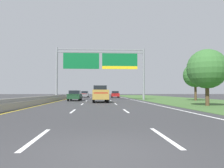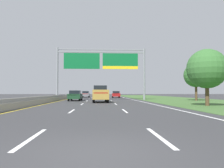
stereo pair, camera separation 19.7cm
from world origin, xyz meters
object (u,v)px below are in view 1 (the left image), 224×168
at_px(pickup_truck_gold, 100,94).
at_px(roadside_tree_mid, 195,75).
at_px(overhead_sign_gantry, 101,63).
at_px(car_darkgreen_left_lane_sedan, 75,95).
at_px(car_navy_centre_lane_suv, 99,93).
at_px(car_red_right_lane_sedan, 115,94).
at_px(car_grey_left_lane_sedan, 85,94).
at_px(roadside_tree_near, 207,69).

bearing_deg(pickup_truck_gold, roadside_tree_mid, -74.81).
xyz_separation_m(overhead_sign_gantry, car_darkgreen_left_lane_sedan, (-3.96, -3.08, -5.42)).
distance_m(pickup_truck_gold, car_darkgreen_left_lane_sedan, 6.33).
relative_size(overhead_sign_gantry, car_navy_centre_lane_suv, 3.17).
height_order(pickup_truck_gold, car_navy_centre_lane_suv, pickup_truck_gold).
bearing_deg(car_red_right_lane_sedan, pickup_truck_gold, 171.57).
bearing_deg(overhead_sign_gantry, roadside_tree_mid, -14.31).
bearing_deg(car_navy_centre_lane_suv, car_grey_left_lane_sedan, 14.51).
distance_m(car_navy_centre_lane_suv, car_grey_left_lane_sedan, 15.70).
distance_m(car_red_right_lane_sedan, car_grey_left_lane_sedan, 8.09).
height_order(overhead_sign_gantry, car_red_right_lane_sedan, overhead_sign_gantry).
height_order(car_red_right_lane_sedan, roadside_tree_near, roadside_tree_near).
bearing_deg(car_darkgreen_left_lane_sedan, car_navy_centre_lane_suv, -29.05).
xyz_separation_m(car_grey_left_lane_sedan, roadside_tree_near, (13.80, -35.30, 2.73)).
xyz_separation_m(overhead_sign_gantry, car_red_right_lane_sedan, (3.63, 15.43, -5.42)).
distance_m(pickup_truck_gold, roadside_tree_mid, 15.75).
bearing_deg(car_navy_centre_lane_suv, pickup_truck_gold, -178.15).
relative_size(car_darkgreen_left_lane_sedan, roadside_tree_mid, 0.76).
height_order(pickup_truck_gold, car_grey_left_lane_sedan, pickup_truck_gold).
xyz_separation_m(pickup_truck_gold, car_navy_centre_lane_suv, (-0.08, 11.55, 0.02)).
height_order(car_navy_centre_lane_suv, roadside_tree_mid, roadside_tree_mid).
bearing_deg(car_navy_centre_lane_suv, roadside_tree_near, -151.40).
xyz_separation_m(car_navy_centre_lane_suv, car_red_right_lane_sedan, (3.86, 12.02, -0.28)).
relative_size(overhead_sign_gantry, car_red_right_lane_sedan, 3.41).
distance_m(roadside_tree_near, roadside_tree_mid, 13.68).
relative_size(overhead_sign_gantry, car_darkgreen_left_lane_sedan, 3.40).
bearing_deg(car_red_right_lane_sedan, overhead_sign_gantry, 167.45).
height_order(car_grey_left_lane_sedan, roadside_tree_near, roadside_tree_near).
xyz_separation_m(pickup_truck_gold, roadside_tree_near, (10.18, -8.47, 2.47)).
height_order(car_navy_centre_lane_suv, car_darkgreen_left_lane_sedan, car_navy_centre_lane_suv).
relative_size(pickup_truck_gold, roadside_tree_near, 1.00).
relative_size(overhead_sign_gantry, pickup_truck_gold, 2.77).
relative_size(car_darkgreen_left_lane_sedan, roadside_tree_near, 0.81).
height_order(overhead_sign_gantry, car_navy_centre_lane_suv, overhead_sign_gantry).
relative_size(pickup_truck_gold, car_navy_centre_lane_suv, 1.15).
distance_m(car_darkgreen_left_lane_sedan, roadside_tree_mid, 18.94).
bearing_deg(car_darkgreen_left_lane_sedan, overhead_sign_gantry, -51.29).
relative_size(overhead_sign_gantry, roadside_tree_mid, 2.59).
bearing_deg(roadside_tree_mid, car_red_right_lane_sedan, 120.00).
xyz_separation_m(pickup_truck_gold, car_red_right_lane_sedan, (3.78, 23.57, -0.26)).
distance_m(car_red_right_lane_sedan, roadside_tree_mid, 22.37).
bearing_deg(roadside_tree_near, car_navy_centre_lane_suv, 117.14).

